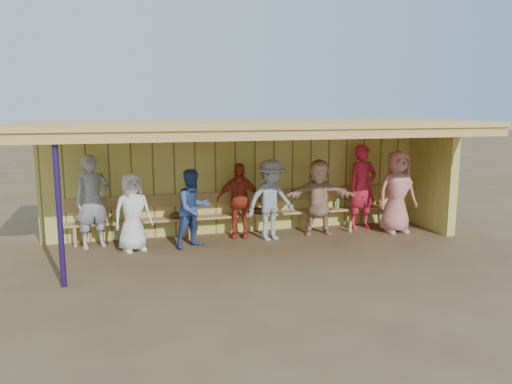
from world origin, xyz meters
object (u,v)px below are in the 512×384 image
(player_c, at_px, (193,209))
(bench, at_px, (247,210))
(player_g, at_px, (362,187))
(player_e, at_px, (271,200))
(player_d, at_px, (239,200))
(player_f, at_px, (319,197))
(player_b, at_px, (133,212))
(player_h, at_px, (397,192))
(player_a, at_px, (93,202))

(player_c, relative_size, bench, 0.21)
(player_g, bearing_deg, bench, 165.88)
(player_e, relative_size, bench, 0.22)
(player_d, height_order, player_g, player_g)
(player_c, relative_size, player_f, 0.95)
(player_e, bearing_deg, player_g, -4.42)
(player_d, distance_m, bench, 0.49)
(bench, bearing_deg, player_b, -162.65)
(player_b, bearing_deg, player_f, -15.27)
(player_d, relative_size, player_f, 0.97)
(player_h, distance_m, bench, 3.35)
(player_g, bearing_deg, player_h, -51.04)
(player_e, distance_m, player_f, 1.15)
(player_c, height_order, player_g, player_g)
(player_a, bearing_deg, player_c, -32.26)
(player_a, relative_size, player_b, 1.22)
(player_a, height_order, player_d, player_a)
(player_b, height_order, player_f, player_f)
(player_e, bearing_deg, player_c, 171.18)
(player_b, distance_m, player_f, 3.96)
(player_c, bearing_deg, player_d, 2.04)
(player_b, bearing_deg, player_h, -19.31)
(player_d, relative_size, bench, 0.21)
(player_a, height_order, player_c, player_a)
(player_a, distance_m, player_h, 6.47)
(player_e, xyz_separation_m, player_f, (1.14, 0.14, -0.02))
(player_d, height_order, player_h, player_h)
(player_g, bearing_deg, player_a, 172.44)
(player_f, bearing_deg, player_c, -161.01)
(player_h, xyz_separation_m, bench, (-3.22, 0.84, -0.39))
(player_h, bearing_deg, player_a, 175.04)
(player_a, distance_m, player_b, 0.90)
(player_c, xyz_separation_m, bench, (1.30, 0.82, -0.26))
(player_f, relative_size, player_g, 0.86)
(player_d, distance_m, player_h, 3.52)
(player_d, bearing_deg, player_g, 12.78)
(player_f, height_order, player_h, player_h)
(player_h, relative_size, bench, 0.24)
(player_e, bearing_deg, player_h, -16.92)
(player_c, distance_m, player_f, 2.80)
(player_b, xyz_separation_m, player_e, (2.82, 0.09, 0.09))
(player_b, distance_m, bench, 2.60)
(player_c, height_order, bench, player_c)
(player_f, bearing_deg, player_a, -169.66)
(player_a, height_order, player_g, player_g)
(player_g, relative_size, bench, 0.25)
(player_c, distance_m, bench, 1.56)
(player_d, bearing_deg, player_a, -167.22)
(player_a, bearing_deg, player_g, -17.11)
(player_b, distance_m, player_c, 1.17)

